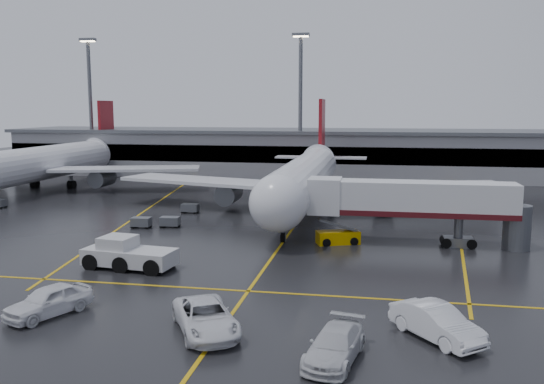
# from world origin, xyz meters

# --- Properties ---
(ground) EXTENTS (220.00, 220.00, 0.00)m
(ground) POSITION_xyz_m (0.00, 0.00, 0.00)
(ground) COLOR black
(ground) RESTS_ON ground
(apron_line_centre) EXTENTS (0.25, 90.00, 0.02)m
(apron_line_centre) POSITION_xyz_m (0.00, 0.00, 0.01)
(apron_line_centre) COLOR gold
(apron_line_centre) RESTS_ON ground
(apron_line_stop) EXTENTS (60.00, 0.25, 0.02)m
(apron_line_stop) POSITION_xyz_m (0.00, -22.00, 0.01)
(apron_line_stop) COLOR gold
(apron_line_stop) RESTS_ON ground
(apron_line_left) EXTENTS (9.99, 69.35, 0.02)m
(apron_line_left) POSITION_xyz_m (-20.00, 10.00, 0.01)
(apron_line_left) COLOR gold
(apron_line_left) RESTS_ON ground
(apron_line_right) EXTENTS (7.57, 69.64, 0.02)m
(apron_line_right) POSITION_xyz_m (18.00, 10.00, 0.01)
(apron_line_right) COLOR gold
(apron_line_right) RESTS_ON ground
(terminal) EXTENTS (122.00, 19.00, 8.60)m
(terminal) POSITION_xyz_m (0.00, 47.93, 4.32)
(terminal) COLOR gray
(terminal) RESTS_ON ground
(light_mast_left) EXTENTS (3.00, 1.20, 25.45)m
(light_mast_left) POSITION_xyz_m (-45.00, 42.00, 14.47)
(light_mast_left) COLOR #595B60
(light_mast_left) RESTS_ON ground
(light_mast_mid) EXTENTS (3.00, 1.20, 25.45)m
(light_mast_mid) POSITION_xyz_m (-5.00, 42.00, 14.47)
(light_mast_mid) COLOR #595B60
(light_mast_mid) RESTS_ON ground
(main_airliner) EXTENTS (48.80, 45.60, 14.10)m
(main_airliner) POSITION_xyz_m (0.00, 9.70, 4.21)
(main_airliner) COLOR silver
(main_airliner) RESTS_ON ground
(second_airliner) EXTENTS (48.80, 45.60, 14.10)m
(second_airliner) POSITION_xyz_m (-42.00, 21.70, 4.21)
(second_airliner) COLOR silver
(second_airliner) RESTS_ON ground
(jet_bridge) EXTENTS (19.90, 3.40, 6.05)m
(jet_bridge) POSITION_xyz_m (11.87, -6.00, 3.93)
(jet_bridge) COLOR silver
(jet_bridge) RESTS_ON ground
(pushback_tractor) EXTENTS (7.54, 3.88, 2.59)m
(pushback_tractor) POSITION_xyz_m (-10.70, -17.97, 1.03)
(pushback_tractor) COLOR silver
(pushback_tractor) RESTS_ON ground
(belt_loader) EXTENTS (4.27, 2.94, 2.49)m
(belt_loader) POSITION_xyz_m (5.14, -6.78, 0.61)
(belt_loader) COLOR #C59100
(belt_loader) RESTS_ON ground
(service_van_a) EXTENTS (5.66, 7.00, 1.77)m
(service_van_a) POSITION_xyz_m (-0.72, -29.57, 0.89)
(service_van_a) COLOR white
(service_van_a) RESTS_ON ground
(service_van_b) EXTENTS (3.26, 5.86, 1.61)m
(service_van_b) POSITION_xyz_m (6.69, -31.88, 0.80)
(service_van_b) COLOR silver
(service_van_b) RESTS_ON ground
(service_van_c) EXTENTS (5.15, 5.74, 1.89)m
(service_van_c) POSITION_xyz_m (11.95, -28.17, 0.95)
(service_van_c) COLOR white
(service_van_c) RESTS_ON ground
(service_van_d) EXTENTS (4.23, 5.86, 1.85)m
(service_van_d) POSITION_xyz_m (-10.92, -28.72, 0.93)
(service_van_d) COLOR white
(service_van_d) RESTS_ON ground
(baggage_cart_a) EXTENTS (2.11, 1.47, 1.12)m
(baggage_cart_a) POSITION_xyz_m (-12.96, -2.48, 0.63)
(baggage_cart_a) COLOR #595B60
(baggage_cart_a) RESTS_ON ground
(baggage_cart_b) EXTENTS (2.06, 1.40, 1.12)m
(baggage_cart_b) POSITION_xyz_m (-15.84, -3.31, 0.63)
(baggage_cart_b) COLOR #595B60
(baggage_cart_b) RESTS_ON ground
(baggage_cart_c) EXTENTS (2.02, 1.32, 1.12)m
(baggage_cart_c) POSITION_xyz_m (-13.54, 5.96, 0.63)
(baggage_cart_c) COLOR #595B60
(baggage_cart_c) RESTS_ON ground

